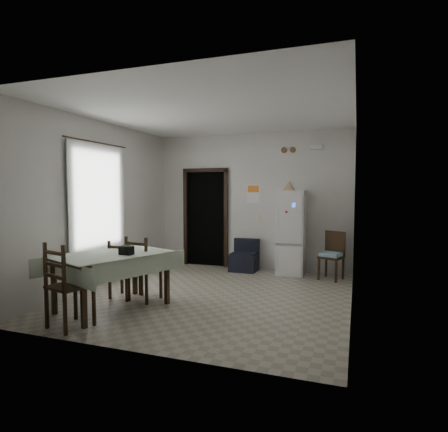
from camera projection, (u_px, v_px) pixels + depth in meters
ground at (214, 295)px, 6.02m from camera, size 4.50×4.50×0.00m
ceiling at (213, 113)px, 5.82m from camera, size 4.20×4.50×0.02m
wall_back at (251, 202)px, 8.04m from camera, size 4.20×0.02×2.90m
wall_front at (134, 214)px, 3.81m from camera, size 4.20×0.02×2.90m
wall_left at (103, 204)px, 6.62m from camera, size 0.02×4.50×2.90m
wall_right at (354, 207)px, 5.22m from camera, size 0.02×4.50×2.90m
doorway at (210, 218)px, 8.61m from camera, size 1.06×0.52×2.22m
window_recess at (93, 198)px, 6.45m from camera, size 0.10×1.20×1.60m
curtain at (98, 198)px, 6.41m from camera, size 0.02×1.45×1.85m
curtain_rod at (98, 142)px, 6.34m from camera, size 0.02×1.60×0.02m
calendar at (253, 194)px, 8.00m from camera, size 0.28×0.02×0.40m
calendar_image at (253, 189)px, 7.98m from camera, size 0.24×0.01×0.14m
light_switch at (258, 218)px, 8.00m from camera, size 0.08×0.02×0.12m
vent_left at (284, 150)px, 7.72m from camera, size 0.12×0.03×0.12m
vent_right at (293, 150)px, 7.66m from camera, size 0.12×0.03×0.12m
emergency_light at (316, 147)px, 7.47m from camera, size 0.25×0.07×0.09m
fridge at (291, 233)px, 7.47m from camera, size 0.55×0.55×1.69m
tan_cone at (289, 186)px, 7.36m from camera, size 0.26×0.26×0.19m
navy_seat at (244, 255)px, 7.83m from camera, size 0.56×0.54×0.66m
corner_chair at (331, 256)px, 7.05m from camera, size 0.50×0.50×0.91m
dining_table at (113, 281)px, 5.31m from camera, size 1.49×1.78×0.79m
black_bag at (126, 250)px, 5.20m from camera, size 0.19×0.12×0.12m
dining_chair_far_left at (125, 269)px, 5.89m from camera, size 0.41×0.41×0.91m
dining_chair_far_right at (144, 268)px, 5.74m from camera, size 0.47×0.47×1.00m
dining_chair_near_head at (70, 285)px, 4.59m from camera, size 0.56×0.56×1.06m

